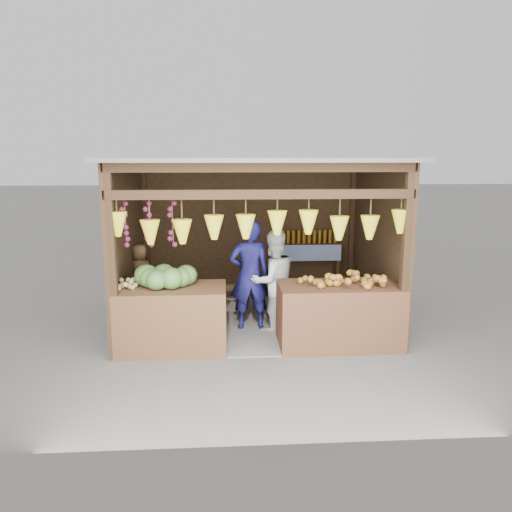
{
  "coord_description": "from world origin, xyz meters",
  "views": [
    {
      "loc": [
        -0.48,
        -7.83,
        2.68
      ],
      "look_at": [
        0.01,
        -0.1,
        1.12
      ],
      "focal_mm": 35.0,
      "sensor_mm": 36.0,
      "label": 1
    }
  ],
  "objects": [
    {
      "name": "back_shelf",
      "position": [
        1.05,
        1.28,
        0.87
      ],
      "size": [
        1.25,
        0.32,
        1.32
      ],
      "color": "#382314",
      "rests_on": "ground"
    },
    {
      "name": "stool",
      "position": [
        -1.87,
        0.2,
        0.15
      ],
      "size": [
        0.31,
        0.31,
        0.29
      ],
      "primitive_type": "cube",
      "color": "black",
      "rests_on": "ground"
    },
    {
      "name": "tanfruit_pile",
      "position": [
        -1.84,
        -1.12,
        0.96
      ],
      "size": [
        0.34,
        0.4,
        0.13
      ],
      "primitive_type": null,
      "color": "#AB8D4E",
      "rests_on": "counter_left"
    },
    {
      "name": "counter_left",
      "position": [
        -1.23,
        -1.08,
        0.45
      ],
      "size": [
        1.51,
        0.85,
        0.89
      ],
      "primitive_type": "cube",
      "color": "#4E311A",
      "rests_on": "ground"
    },
    {
      "name": "man_standing",
      "position": [
        -0.1,
        -0.32,
        0.87
      ],
      "size": [
        0.67,
        0.47,
        1.74
      ],
      "primitive_type": "imported",
      "rotation": [
        0.0,
        0.0,
        3.23
      ],
      "color": "#171653",
      "rests_on": "ground"
    },
    {
      "name": "stall_structure",
      "position": [
        -0.03,
        -0.04,
        1.67
      ],
      "size": [
        4.3,
        3.3,
        2.66
      ],
      "color": "slate",
      "rests_on": "ground"
    },
    {
      "name": "mango_pile",
      "position": [
        1.15,
        -1.12,
        1.0
      ],
      "size": [
        1.4,
        0.64,
        0.22
      ],
      "primitive_type": null,
      "color": "#C34C1A",
      "rests_on": "counter_right"
    },
    {
      "name": "counter_right",
      "position": [
        1.14,
        -1.09,
        0.45
      ],
      "size": [
        1.73,
        0.85,
        0.89
      ],
      "primitive_type": "cube",
      "color": "#512D1B",
      "rests_on": "ground"
    },
    {
      "name": "melon_pile",
      "position": [
        -1.3,
        -1.07,
        1.05
      ],
      "size": [
        1.0,
        0.5,
        0.32
      ],
      "primitive_type": null,
      "color": "#194612",
      "rests_on": "counter_left"
    },
    {
      "name": "woman_standing",
      "position": [
        0.26,
        -0.39,
        0.79
      ],
      "size": [
        0.93,
        0.83,
        1.57
      ],
      "primitive_type": "imported",
      "rotation": [
        0.0,
        0.0,
        3.52
      ],
      "color": "silver",
      "rests_on": "ground"
    },
    {
      "name": "vendor_seated",
      "position": [
        -1.87,
        0.2,
        0.79
      ],
      "size": [
        0.57,
        0.48,
        1.0
      ],
      "primitive_type": "imported",
      "rotation": [
        0.0,
        0.0,
        2.73
      ],
      "color": "brown",
      "rests_on": "stool"
    },
    {
      "name": "ground",
      "position": [
        0.0,
        0.0,
        0.0
      ],
      "size": [
        80.0,
        80.0,
        0.0
      ],
      "primitive_type": "plane",
      "color": "#514F49",
      "rests_on": "ground"
    }
  ]
}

